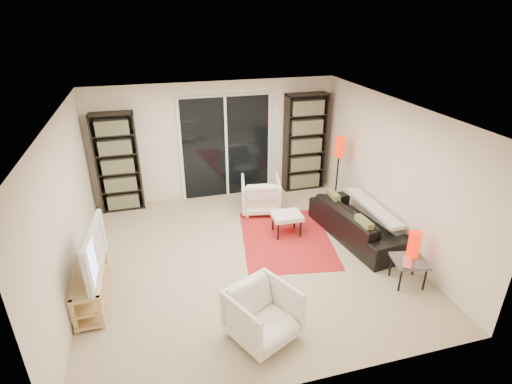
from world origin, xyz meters
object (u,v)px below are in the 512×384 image
Objects in this scene: tv_stand at (92,287)px; floor_lamp at (339,154)px; armchair_front at (263,314)px; bookshelf_right at (305,143)px; ottoman at (287,217)px; sofa at (357,222)px; bookshelf_left at (118,163)px; side_table at (409,263)px; armchair_back at (261,195)px.

floor_lamp is at bearing 22.18° from tv_stand.
bookshelf_right is at bearing 36.49° from armchair_front.
tv_stand reaches higher than ottoman.
sofa is at bearing -20.49° from ottoman.
sofa is 2.67× the size of armchair_front.
tv_stand is 3.32m from ottoman.
armchair_front is at bearing -66.92° from bookshelf_left.
side_table is (4.40, -0.76, 0.09)m from tv_stand.
bookshelf_right is 2.80× the size of armchair_front.
floor_lamp is (0.30, -1.02, 0.07)m from bookshelf_right.
bookshelf_right is (3.85, -0.00, 0.07)m from bookshelf_left.
bookshelf_left is 1.34× the size of floor_lamp.
armchair_front is (-2.24, -1.81, 0.05)m from sofa.
tv_stand is at bearing -145.76° from bookshelf_right.
sofa is (4.31, 0.60, 0.03)m from tv_stand.
armchair_front is 2.38m from side_table.
bookshelf_right is 3.95× the size of side_table.
bookshelf_left is 0.93× the size of bookshelf_right.
bookshelf_right is 2.77× the size of armchair_back.
sofa is at bearing 12.99° from armchair_front.
sofa is (3.97, -2.25, -0.68)m from bookshelf_left.
ottoman is 0.36× the size of floor_lamp.
sofa reaches higher than ottoman.
ottoman is at bearing 18.10° from tv_stand.
armchair_front is (-0.90, -3.24, -0.00)m from armchair_back.
armchair_back is at bearing -17.42° from bookshelf_left.
ottoman is 2.18m from side_table.
armchair_back is 3.36m from armchair_front.
side_table is (0.21, -3.61, -0.70)m from bookshelf_right.
armchair_front reaches higher than tv_stand.
bookshelf_left reaches higher than ottoman.
bookshelf_left is 4.46m from armchair_front.
bookshelf_right is at bearing 60.52° from ottoman.
bookshelf_left is at bearing 166.14° from floor_lamp.
armchair_back is 0.52× the size of floor_lamp.
bookshelf_right reaches higher than armchair_back.
ottoman is at bearing -119.48° from bookshelf_right.
floor_lamp is (0.08, 2.58, 0.77)m from side_table.
tv_stand is at bearing -161.90° from ottoman.
bookshelf_left is 2.60× the size of armchair_front.
armchair_back is (2.96, 2.03, 0.08)m from tv_stand.
armchair_front is (-2.12, -4.06, -0.71)m from bookshelf_right.
armchair_back is at bearing 172.55° from floor_lamp.
bookshelf_right is 2.37m from sofa.
tv_stand is 3.59m from armchair_back.
sofa is 1.37× the size of floor_lamp.
side_table is at bearing -55.30° from ottoman.
armchair_back is at bearing -146.09° from bookshelf_right.
bookshelf_left is 4.27m from floor_lamp.
side_table is at bearing -14.96° from armchair_front.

